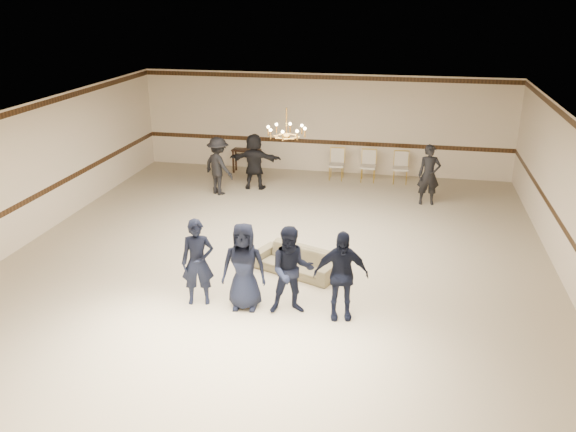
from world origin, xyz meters
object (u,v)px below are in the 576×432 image
Objects in this scene: boy_d at (341,275)px; settee at (296,261)px; banquet_chair_left at (336,165)px; chandelier at (286,122)px; boy_a at (198,262)px; adult_right at (429,175)px; adult_left at (218,166)px; boy_c at (292,271)px; console_table at (247,161)px; adult_mid at (254,161)px; boy_b at (244,266)px; banquet_chair_right at (401,168)px; banquet_chair_mid at (368,166)px.

settee is (-1.13, 1.65, -0.58)m from boy_d.
banquet_chair_left is (0.00, 6.82, 0.22)m from settee.
chandelier is 3.99m from boy_a.
boy_d is at bearing -111.82° from adult_right.
adult_left is (-2.66, 3.08, -2.03)m from chandelier.
boy_c reaches higher than console_table.
boy_c is (0.77, -3.28, -2.03)m from chandelier.
banquet_chair_left is at bearing 0.90° from console_table.
boy_d is 6.87m from adult_right.
adult_mid reaches higher than boy_c.
chandelier is 3.12m from settee.
adult_right is at bearing 41.55° from boy_a.
adult_right is at bearing 64.05° from boy_d.
boy_b reaches higher than banquet_chair_left.
boy_d is at bearing -59.84° from console_table.
adult_left reaches higher than banquet_chair_right.
boy_c reaches higher than banquet_chair_left.
adult_mid is at bearing 104.03° from boy_d.
boy_c is at bearing 150.21° from adult_left.
boy_c is 1.00× the size of adult_right.
boy_b is at bearing -97.25° from banquet_chair_left.
boy_a is 7.10m from adult_mid.
settee is at bearing 31.17° from boy_a.
console_table is at bearing 103.56° from boy_d.
boy_b is 7.51m from adult_right.
banquet_chair_mid is at bearing 72.83° from boy_b.
adult_left is at bearing 112.37° from boy_d.
adult_left reaches higher than boy_b.
boy_a is 8.62m from banquet_chair_left.
adult_mid reaches higher than settee.
banquet_chair_right is at bearing 62.85° from boy_c.
adult_left reaches higher than boy_c.
boy_c is 7.50m from adult_mid.
banquet_chair_right is (2.67, 8.47, -0.36)m from boy_b.
boy_a is 8.80m from console_table.
adult_mid reaches higher than boy_a.
adult_right is at bearing -71.23° from banquet_chair_right.
boy_b is 1.00× the size of adult_right.
boy_a is 1.00× the size of adult_right.
chandelier reaches higher than banquet_chair_mid.
banquet_chair_mid reaches higher than console_table.
boy_b reaches higher than console_table.
chandelier is 0.55× the size of adult_right.
adult_right is at bearing 53.59° from boy_c.
boy_b is 1.80m from boy_d.
settee is at bearing 82.58° from boy_c.
boy_c is 7.23m from adult_left.
console_table is at bearing 173.49° from banquet_chair_left.
banquet_chair_right is at bearing 72.21° from boy_d.
adult_right reaches higher than console_table.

